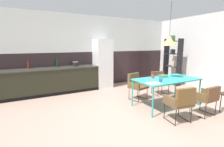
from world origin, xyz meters
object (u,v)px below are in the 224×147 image
at_px(refrigerator_column, 103,64).
at_px(armchair_far_side, 159,80).
at_px(bottle_wine_green, 57,63).
at_px(dining_table, 167,80).
at_px(open_book, 154,83).
at_px(open_shelf_unit, 173,60).
at_px(armchair_by_stool, 181,100).
at_px(mug_glass_clear, 153,77).
at_px(cooking_pot, 75,64).
at_px(bottle_oil_tall, 28,65).
at_px(pendant_lamp_over_table_near, 169,41).
at_px(armchair_corner_seat, 136,83).
at_px(armchair_head_of_table, 207,96).
at_px(fruit_bowl, 163,76).
at_px(mug_dark_espresso, 160,80).

bearing_deg(refrigerator_column, armchair_far_side, -52.74).
bearing_deg(bottle_wine_green, dining_table, -48.82).
height_order(open_book, open_shelf_unit, open_shelf_unit).
xyz_separation_m(armchair_by_stool, open_shelf_unit, (2.53, 2.53, 0.51)).
bearing_deg(open_book, mug_glass_clear, 50.33).
xyz_separation_m(armchair_far_side, cooking_pot, (-2.37, 1.76, 0.48)).
relative_size(bottle_oil_tall, pendant_lamp_over_table_near, 0.27).
xyz_separation_m(cooking_pot, bottle_oil_tall, (-1.51, 0.05, 0.04)).
height_order(dining_table, cooking_pot, cooking_pot).
distance_m(armchair_corner_seat, pendant_lamp_over_table_near, 1.58).
distance_m(mug_glass_clear, cooking_pot, 2.85).
bearing_deg(armchair_by_stool, mug_glass_clear, 90.32).
bearing_deg(open_shelf_unit, dining_table, -51.05).
distance_m(refrigerator_column, dining_table, 2.73).
xyz_separation_m(bottle_oil_tall, pendant_lamp_over_table_near, (3.27, -2.72, 0.75)).
relative_size(armchair_head_of_table, fruit_bowl, 2.65).
xyz_separation_m(dining_table, open_book, (-0.69, -0.25, 0.05)).
xyz_separation_m(armchair_far_side, bottle_oil_tall, (-3.89, 1.81, 0.52)).
bearing_deg(cooking_pot, armchair_corner_seat, -53.00).
height_order(mug_glass_clear, bottle_wine_green, bottle_wine_green).
bearing_deg(armchair_corner_seat, fruit_bowl, 114.11).
xyz_separation_m(armchair_by_stool, fruit_bowl, (0.57, 1.10, 0.30)).
bearing_deg(armchair_by_stool, armchair_head_of_table, 6.18).
xyz_separation_m(mug_dark_espresso, cooking_pot, (-1.31, 2.88, 0.17)).
distance_m(open_shelf_unit, pendant_lamp_over_table_near, 2.76).
bearing_deg(refrigerator_column, bottle_oil_tall, 178.10).
bearing_deg(open_book, bottle_oil_tall, 131.05).
xyz_separation_m(open_shelf_unit, pendant_lamp_over_table_near, (-2.06, -1.67, 0.75)).
height_order(armchair_head_of_table, mug_glass_clear, mug_glass_clear).
xyz_separation_m(refrigerator_column, open_shelf_unit, (2.76, -0.96, 0.08)).
relative_size(dining_table, open_book, 5.52).
bearing_deg(pendant_lamp_over_table_near, open_book, -160.18).
relative_size(mug_dark_espresso, cooking_pot, 0.55).
bearing_deg(armchair_far_side, mug_dark_espresso, 56.98).
bearing_deg(armchair_by_stool, open_book, 119.48).
height_order(open_shelf_unit, pendant_lamp_over_table_near, pendant_lamp_over_table_near).
distance_m(armchair_far_side, pendant_lamp_over_table_near, 1.68).
bearing_deg(fruit_bowl, mug_dark_espresso, -140.55).
bearing_deg(mug_dark_espresso, open_book, -171.32).
bearing_deg(armchair_far_side, dining_table, 66.25).
relative_size(bottle_wine_green, open_shelf_unit, 0.15).
height_order(armchair_by_stool, open_shelf_unit, open_shelf_unit).
bearing_deg(mug_glass_clear, cooking_pot, 121.02).
height_order(dining_table, open_shelf_unit, open_shelf_unit).
bearing_deg(fruit_bowl, pendant_lamp_over_table_near, -112.66).
bearing_deg(mug_dark_espresso, bottle_oil_tall, 133.96).
bearing_deg(refrigerator_column, pendant_lamp_over_table_near, -75.27).
distance_m(armchair_by_stool, open_shelf_unit, 3.61).
bearing_deg(dining_table, armchair_head_of_table, -68.61).
height_order(fruit_bowl, cooking_pot, cooking_pot).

